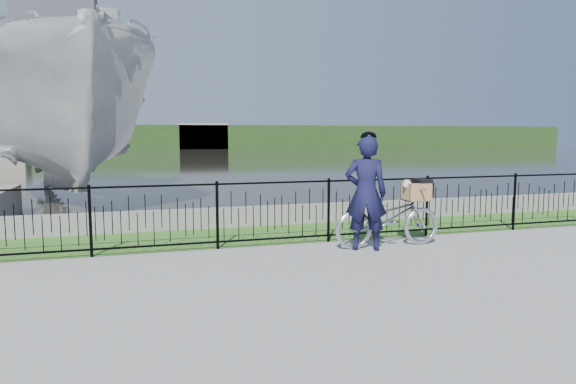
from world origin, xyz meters
name	(u,v)px	position (x,y,z in m)	size (l,w,h in m)	color
ground	(304,268)	(0.00, 0.00, 0.00)	(120.00, 120.00, 0.00)	gray
grass_strip	(261,234)	(0.00, 2.60, 0.00)	(60.00, 2.00, 0.01)	#396B21
water	(166,159)	(0.00, 33.00, 0.00)	(120.00, 120.00, 0.00)	#29281F
quay_wall	(250,216)	(0.00, 3.60, 0.20)	(60.00, 0.30, 0.40)	gray
fence	(275,213)	(0.00, 1.60, 0.58)	(14.00, 0.06, 1.15)	black
far_treeline	(153,137)	(0.00, 60.00, 1.50)	(120.00, 6.00, 3.00)	#244119
far_building_right	(202,136)	(6.00, 58.50, 1.60)	(6.00, 3.00, 3.20)	#A59684
bicycle_rig	(389,217)	(1.85, 0.94, 0.52)	(1.94, 0.67, 1.18)	#AAB0B6
cyclist	(366,192)	(1.36, 0.84, 0.97)	(0.81, 0.68, 1.98)	black
boat_near	(61,120)	(-4.35, 9.73, 2.34)	(7.12, 12.42, 6.32)	#BEBDBE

